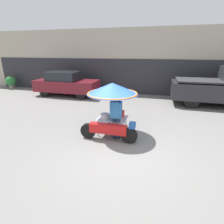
{
  "coord_description": "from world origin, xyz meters",
  "views": [
    {
      "loc": [
        0.94,
        -4.53,
        2.92
      ],
      "look_at": [
        -0.57,
        1.15,
        0.86
      ],
      "focal_mm": 28.0,
      "sensor_mm": 36.0,
      "label": 1
    }
  ],
  "objects_px": {
    "vendor_person": "(116,115)",
    "parked_car": "(66,84)",
    "potted_plant": "(11,81)",
    "pickup_truck": "(224,88)",
    "vendor_motorcycle_cart": "(112,96)"
  },
  "relations": [
    {
      "from": "vendor_person",
      "to": "potted_plant",
      "type": "height_order",
      "value": "vendor_person"
    },
    {
      "from": "potted_plant",
      "to": "parked_car",
      "type": "bearing_deg",
      "value": -10.01
    },
    {
      "from": "parked_car",
      "to": "pickup_truck",
      "type": "height_order",
      "value": "pickup_truck"
    },
    {
      "from": "vendor_person",
      "to": "potted_plant",
      "type": "bearing_deg",
      "value": 148.9
    },
    {
      "from": "parked_car",
      "to": "pickup_truck",
      "type": "xyz_separation_m",
      "value": [
        9.53,
        -0.11,
        0.2
      ]
    },
    {
      "from": "vendor_motorcycle_cart",
      "to": "vendor_person",
      "type": "bearing_deg",
      "value": -51.53
    },
    {
      "from": "vendor_motorcycle_cart",
      "to": "pickup_truck",
      "type": "relative_size",
      "value": 0.39
    },
    {
      "from": "vendor_person",
      "to": "parked_car",
      "type": "distance_m",
      "value": 7.07
    },
    {
      "from": "vendor_person",
      "to": "parked_car",
      "type": "bearing_deg",
      "value": 132.28
    },
    {
      "from": "pickup_truck",
      "to": "vendor_motorcycle_cart",
      "type": "bearing_deg",
      "value": -135.67
    },
    {
      "from": "parked_car",
      "to": "pickup_truck",
      "type": "distance_m",
      "value": 9.54
    },
    {
      "from": "pickup_truck",
      "to": "parked_car",
      "type": "bearing_deg",
      "value": 179.35
    },
    {
      "from": "vendor_person",
      "to": "parked_car",
      "type": "height_order",
      "value": "parked_car"
    },
    {
      "from": "vendor_person",
      "to": "pickup_truck",
      "type": "relative_size",
      "value": 0.3
    },
    {
      "from": "vendor_motorcycle_cart",
      "to": "vendor_person",
      "type": "distance_m",
      "value": 0.68
    }
  ]
}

